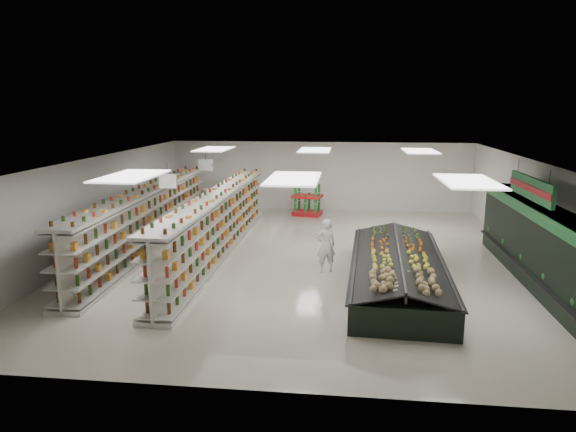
# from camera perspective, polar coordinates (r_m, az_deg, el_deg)

# --- Properties ---
(floor) EXTENTS (16.00, 16.00, 0.00)m
(floor) POSITION_cam_1_polar(r_m,az_deg,el_deg) (16.72, 2.01, -4.70)
(floor) COLOR beige
(floor) RESTS_ON ground
(ceiling) EXTENTS (14.00, 16.00, 0.02)m
(ceiling) POSITION_cam_1_polar(r_m,az_deg,el_deg) (16.08, 2.09, 6.28)
(ceiling) COLOR white
(ceiling) RESTS_ON wall_back
(wall_back) EXTENTS (14.00, 0.02, 3.20)m
(wall_back) POSITION_cam_1_polar(r_m,az_deg,el_deg) (24.20, 3.55, 4.43)
(wall_back) COLOR white
(wall_back) RESTS_ON floor
(wall_front) EXTENTS (14.00, 0.02, 3.20)m
(wall_front) POSITION_cam_1_polar(r_m,az_deg,el_deg) (8.68, -2.17, -9.82)
(wall_front) COLOR white
(wall_front) RESTS_ON floor
(wall_left) EXTENTS (0.02, 16.00, 3.20)m
(wall_left) POSITION_cam_1_polar(r_m,az_deg,el_deg) (18.24, -20.44, 1.14)
(wall_left) COLOR white
(wall_left) RESTS_ON floor
(wall_right) EXTENTS (0.02, 16.00, 3.20)m
(wall_right) POSITION_cam_1_polar(r_m,az_deg,el_deg) (17.27, 25.88, 0.09)
(wall_right) COLOR white
(wall_right) RESTS_ON floor
(produce_wall_case) EXTENTS (0.93, 8.00, 2.20)m
(produce_wall_case) POSITION_cam_1_polar(r_m,az_deg,el_deg) (15.81, 25.91, -2.27)
(produce_wall_case) COLOR black
(produce_wall_case) RESTS_ON floor
(aisle_sign_near) EXTENTS (0.52, 0.06, 0.75)m
(aisle_sign_near) POSITION_cam_1_polar(r_m,az_deg,el_deg) (14.98, -13.22, 3.80)
(aisle_sign_near) COLOR white
(aisle_sign_near) RESTS_ON ceiling
(aisle_sign_far) EXTENTS (0.52, 0.06, 0.75)m
(aisle_sign_far) POSITION_cam_1_polar(r_m,az_deg,el_deg) (18.76, -9.13, 5.60)
(aisle_sign_far) COLOR white
(aisle_sign_far) RESTS_ON ceiling
(hortifruti_banner) EXTENTS (0.12, 3.20, 0.95)m
(hortifruti_banner) POSITION_cam_1_polar(r_m,az_deg,el_deg) (15.45, 25.39, 2.81)
(hortifruti_banner) COLOR #1D6F32
(hortifruti_banner) RESTS_ON ceiling
(gondola_left) EXTENTS (1.26, 12.05, 2.09)m
(gondola_left) POSITION_cam_1_polar(r_m,az_deg,el_deg) (18.32, -15.22, -0.53)
(gondola_left) COLOR silver
(gondola_left) RESTS_ON floor
(gondola_center) EXTENTS (0.98, 11.95, 2.07)m
(gondola_center) POSITION_cam_1_polar(r_m,az_deg,el_deg) (17.14, -7.71, -1.08)
(gondola_center) COLOR silver
(gondola_center) RESTS_ON floor
(produce_island) EXTENTS (2.85, 7.09, 1.04)m
(produce_island) POSITION_cam_1_polar(r_m,az_deg,el_deg) (14.47, 12.08, -5.70)
(produce_island) COLOR black
(produce_island) RESTS_ON floor
(soda_endcap) EXTENTS (1.42, 1.09, 1.65)m
(soda_endcap) POSITION_cam_1_polar(r_m,az_deg,el_deg) (23.01, 2.15, 2.02)
(soda_endcap) COLOR red
(soda_endcap) RESTS_ON floor
(shopper_main) EXTENTS (0.69, 0.58, 1.62)m
(shopper_main) POSITION_cam_1_polar(r_m,az_deg,el_deg) (15.18, 4.24, -3.29)
(shopper_main) COLOR white
(shopper_main) RESTS_ON floor
(shopper_background) EXTENTS (0.51, 0.83, 1.70)m
(shopper_background) POSITION_cam_1_polar(r_m,az_deg,el_deg) (20.41, -9.06, 0.72)
(shopper_background) COLOR #998B5E
(shopper_background) RESTS_ON floor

